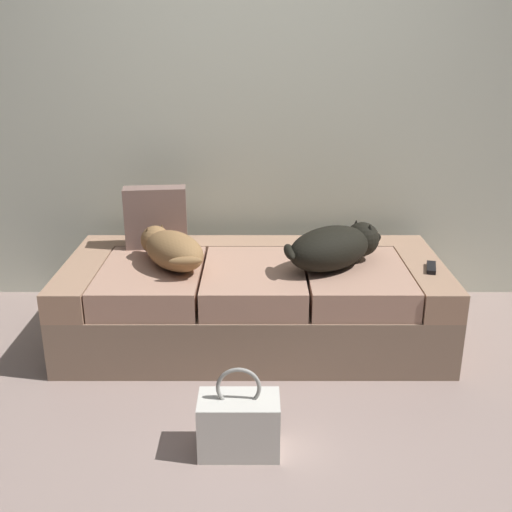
{
  "coord_description": "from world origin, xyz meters",
  "views": [
    {
      "loc": [
        0.01,
        -2.0,
        1.56
      ],
      "look_at": [
        0.0,
        0.93,
        0.5
      ],
      "focal_mm": 42.39,
      "sensor_mm": 36.0,
      "label": 1
    }
  ],
  "objects_px": {
    "handbag": "(241,424)",
    "dog_tan": "(173,249)",
    "couch": "(256,301)",
    "throw_pillow": "(158,217)",
    "dog_dark": "(338,247)",
    "tv_remote": "(434,268)"
  },
  "relations": [
    {
      "from": "dog_tan",
      "to": "tv_remote",
      "type": "xyz_separation_m",
      "value": [
        1.33,
        -0.05,
        -0.08
      ]
    },
    {
      "from": "dog_dark",
      "to": "tv_remote",
      "type": "relative_size",
      "value": 3.92
    },
    {
      "from": "handbag",
      "to": "dog_dark",
      "type": "bearing_deg",
      "value": 62.08
    },
    {
      "from": "dog_tan",
      "to": "dog_dark",
      "type": "height_order",
      "value": "dog_dark"
    },
    {
      "from": "throw_pillow",
      "to": "handbag",
      "type": "bearing_deg",
      "value": -68.06
    },
    {
      "from": "couch",
      "to": "dog_tan",
      "type": "relative_size",
      "value": 3.96
    },
    {
      "from": "dog_tan",
      "to": "tv_remote",
      "type": "relative_size",
      "value": 3.34
    },
    {
      "from": "couch",
      "to": "tv_remote",
      "type": "distance_m",
      "value": 0.94
    },
    {
      "from": "tv_remote",
      "to": "handbag",
      "type": "xyz_separation_m",
      "value": [
        -0.96,
        -0.85,
        -0.33
      ]
    },
    {
      "from": "dog_tan",
      "to": "tv_remote",
      "type": "bearing_deg",
      "value": -2.04
    },
    {
      "from": "tv_remote",
      "to": "dog_dark",
      "type": "bearing_deg",
      "value": -169.4
    },
    {
      "from": "handbag",
      "to": "dog_tan",
      "type": "bearing_deg",
      "value": 112.3
    },
    {
      "from": "throw_pillow",
      "to": "handbag",
      "type": "distance_m",
      "value": 1.4
    },
    {
      "from": "dog_dark",
      "to": "dog_tan",
      "type": "bearing_deg",
      "value": 179.32
    },
    {
      "from": "dog_tan",
      "to": "tv_remote",
      "type": "height_order",
      "value": "dog_tan"
    },
    {
      "from": "tv_remote",
      "to": "handbag",
      "type": "relative_size",
      "value": 0.4
    },
    {
      "from": "throw_pillow",
      "to": "couch",
      "type": "bearing_deg",
      "value": -24.54
    },
    {
      "from": "dog_dark",
      "to": "tv_remote",
      "type": "height_order",
      "value": "dog_dark"
    },
    {
      "from": "dog_tan",
      "to": "dog_dark",
      "type": "relative_size",
      "value": 0.85
    },
    {
      "from": "couch",
      "to": "throw_pillow",
      "type": "xyz_separation_m",
      "value": [
        -0.55,
        0.25,
        0.4
      ]
    },
    {
      "from": "couch",
      "to": "dog_dark",
      "type": "relative_size",
      "value": 3.38
    },
    {
      "from": "tv_remote",
      "to": "throw_pillow",
      "type": "bearing_deg",
      "value": -179.19
    }
  ]
}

